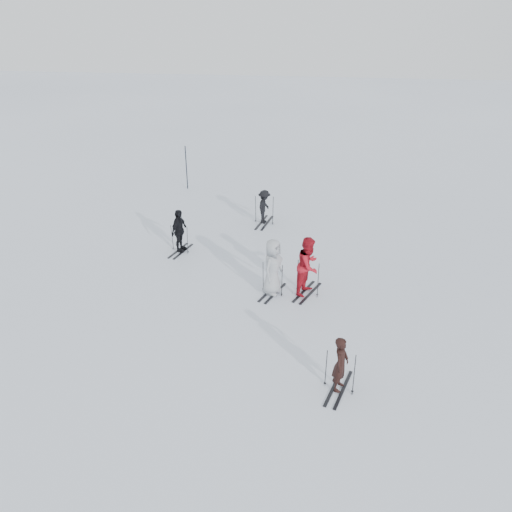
{
  "coord_description": "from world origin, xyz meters",
  "views": [
    {
      "loc": [
        2.35,
        -14.15,
        8.65
      ],
      "look_at": [
        0.0,
        1.0,
        1.0
      ],
      "focal_mm": 35.0,
      "sensor_mm": 36.0,
      "label": 1
    }
  ],
  "objects_px": {
    "skier_uphill_left": "(179,231)",
    "skier_grey": "(273,267)",
    "skier_near_dark": "(341,365)",
    "skier_uphill_far": "(264,207)",
    "piste_marker": "(186,168)",
    "skier_red": "(308,266)"
  },
  "relations": [
    {
      "from": "skier_near_dark",
      "to": "skier_red",
      "type": "height_order",
      "value": "skier_red"
    },
    {
      "from": "skier_uphill_left",
      "to": "skier_grey",
      "type": "bearing_deg",
      "value": -109.75
    },
    {
      "from": "skier_uphill_left",
      "to": "skier_uphill_far",
      "type": "height_order",
      "value": "skier_uphill_left"
    },
    {
      "from": "skier_near_dark",
      "to": "skier_grey",
      "type": "bearing_deg",
      "value": 42.6
    },
    {
      "from": "skier_grey",
      "to": "piste_marker",
      "type": "bearing_deg",
      "value": 49.8
    },
    {
      "from": "skier_grey",
      "to": "piste_marker",
      "type": "xyz_separation_m",
      "value": [
        -5.82,
        10.1,
        0.18
      ]
    },
    {
      "from": "skier_red",
      "to": "skier_uphill_far",
      "type": "bearing_deg",
      "value": 43.37
    },
    {
      "from": "skier_uphill_left",
      "to": "skier_uphill_far",
      "type": "xyz_separation_m",
      "value": [
        2.87,
        3.38,
        -0.11
      ]
    },
    {
      "from": "skier_near_dark",
      "to": "skier_grey",
      "type": "relative_size",
      "value": 0.78
    },
    {
      "from": "skier_uphill_far",
      "to": "skier_near_dark",
      "type": "bearing_deg",
      "value": -153.21
    },
    {
      "from": "skier_grey",
      "to": "skier_uphill_left",
      "type": "bearing_deg",
      "value": 76.44
    },
    {
      "from": "skier_near_dark",
      "to": "piste_marker",
      "type": "relative_size",
      "value": 0.66
    },
    {
      "from": "skier_grey",
      "to": "piste_marker",
      "type": "height_order",
      "value": "piste_marker"
    },
    {
      "from": "skier_red",
      "to": "skier_uphill_far",
      "type": "xyz_separation_m",
      "value": [
        -2.29,
        5.83,
        -0.26
      ]
    },
    {
      "from": "skier_red",
      "to": "skier_uphill_left",
      "type": "bearing_deg",
      "value": 86.51
    },
    {
      "from": "skier_near_dark",
      "to": "skier_red",
      "type": "bearing_deg",
      "value": 28.96
    },
    {
      "from": "skier_near_dark",
      "to": "skier_uphill_left",
      "type": "xyz_separation_m",
      "value": [
        -6.24,
        7.09,
        0.1
      ]
    },
    {
      "from": "skier_grey",
      "to": "piste_marker",
      "type": "distance_m",
      "value": 11.66
    },
    {
      "from": "skier_near_dark",
      "to": "skier_uphill_left",
      "type": "height_order",
      "value": "skier_uphill_left"
    },
    {
      "from": "piste_marker",
      "to": "skier_red",
      "type": "bearing_deg",
      "value": -54.85
    },
    {
      "from": "skier_grey",
      "to": "skier_uphill_far",
      "type": "xyz_separation_m",
      "value": [
        -1.12,
        6.01,
        -0.22
      ]
    },
    {
      "from": "skier_uphill_far",
      "to": "skier_uphill_left",
      "type": "bearing_deg",
      "value": 148.58
    }
  ]
}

